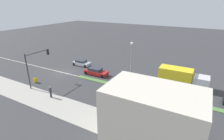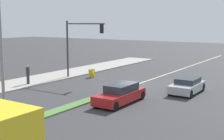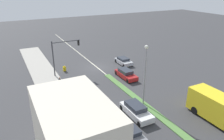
% 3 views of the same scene
% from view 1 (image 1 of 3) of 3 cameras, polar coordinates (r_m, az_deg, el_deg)
% --- Properties ---
extents(ground_plane, '(160.00, 160.00, 0.00)m').
position_cam_1_polar(ground_plane, '(26.71, 13.56, -7.86)').
color(ground_plane, '#38383A').
extents(sidewalk_right, '(4.00, 73.00, 0.12)m').
position_cam_1_polar(sidewalk_right, '(19.41, 7.24, -19.74)').
color(sidewalk_right, '#A8A399').
rests_on(sidewalk_right, ground).
extents(lane_marking_center, '(0.16, 60.00, 0.01)m').
position_cam_1_polar(lane_marking_center, '(35.13, -15.81, -0.79)').
color(lane_marking_center, beige).
rests_on(lane_marking_center, ground).
extents(building_corner_store, '(5.47, 7.82, 6.32)m').
position_cam_1_polar(building_corner_store, '(15.68, 12.90, -16.53)').
color(building_corner_store, beige).
rests_on(building_corner_store, sidewalk_right).
extents(traffic_signal_main, '(4.59, 0.34, 5.60)m').
position_cam_1_polar(traffic_signal_main, '(29.69, -23.92, 2.10)').
color(traffic_signal_main, '#333338').
rests_on(traffic_signal_main, sidewalk_right).
extents(street_lamp, '(0.44, 0.44, 7.37)m').
position_cam_1_polar(street_lamp, '(25.90, 6.31, 3.26)').
color(street_lamp, gray).
rests_on(street_lamp, median_strip).
extents(pedestrian, '(0.34, 0.34, 1.70)m').
position_cam_1_polar(pedestrian, '(26.13, -19.44, -6.70)').
color(pedestrian, '#282D42').
rests_on(pedestrian, sidewalk_right).
extents(warning_aframe_sign, '(0.45, 0.53, 0.84)m').
position_cam_1_polar(warning_aframe_sign, '(32.22, -23.76, -3.08)').
color(warning_aframe_sign, yellow).
rests_on(warning_aframe_sign, ground).
extents(delivery_truck, '(2.44, 7.50, 2.87)m').
position_cam_1_polar(delivery_truck, '(30.13, 21.61, -2.25)').
color(delivery_truck, silver).
rests_on(delivery_truck, ground).
extents(hatchback_red, '(1.74, 4.45, 1.34)m').
position_cam_1_polar(hatchback_red, '(32.68, -5.27, -0.52)').
color(hatchback_red, '#AD1E1E').
rests_on(hatchback_red, ground).
extents(van_white, '(1.82, 4.47, 1.39)m').
position_cam_1_polar(van_white, '(25.07, 7.65, -7.72)').
color(van_white, silver).
rests_on(van_white, ground).
extents(suv_grey, '(1.88, 4.14, 1.27)m').
position_cam_1_polar(suv_grey, '(22.02, 12.50, -12.71)').
color(suv_grey, slate).
rests_on(suv_grey, ground).
extents(sedan_silver, '(1.81, 3.81, 1.19)m').
position_cam_1_polar(sedan_silver, '(37.92, -9.89, 2.30)').
color(sedan_silver, '#B7BABF').
rests_on(sedan_silver, ground).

